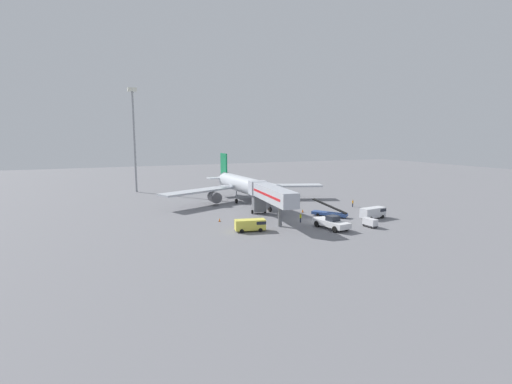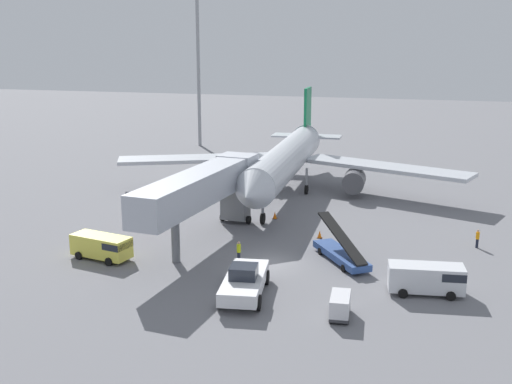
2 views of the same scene
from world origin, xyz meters
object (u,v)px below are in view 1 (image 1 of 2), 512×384
Objects in this scene: ground_crew_worker_foreground at (353,203)px; ground_crew_worker_midground at (301,218)px; apron_light_mast at (134,122)px; baggage_cart_mid_center at (370,222)px; pushback_tug at (331,223)px; airplane_at_gate at (246,186)px; jet_bridge at (269,194)px; safety_cone_bravo at (220,220)px; safety_cone_charlie at (303,211)px; service_van_rear_left at (251,224)px; belt_loader_truck at (329,213)px; safety_cone_alpha at (269,209)px; service_van_outer_right at (373,212)px.

ground_crew_worker_foreground is 0.93× the size of ground_crew_worker_midground.
baggage_cart_mid_center is at bearing -61.69° from apron_light_mast.
pushback_tug reaches higher than ground_crew_worker_midground.
airplane_at_gate is 19.92m from jet_bridge.
airplane_at_gate reaches higher than safety_cone_bravo.
ground_crew_worker_foreground reaches higher than safety_cone_bravo.
service_van_rear_left is at bearing -147.14° from safety_cone_charlie.
baggage_cart_mid_center is at bearing -13.25° from pushback_tug.
ground_crew_worker_foreground is (11.02, 6.84, 0.11)m from belt_loader_truck.
belt_loader_truck is at bearing -52.48° from safety_cone_alpha.
safety_cone_charlie is (16.38, 10.58, -0.81)m from service_van_rear_left.
service_van_rear_left is at bearing 163.05° from pushback_tug.
safety_cone_alpha is at bearing 114.59° from baggage_cart_mid_center.
belt_loader_truck is 22.28m from safety_cone_bravo.
safety_cone_bravo is at bearing -125.51° from airplane_at_gate.
safety_cone_alpha is at bearing -59.81° from apron_light_mast.
safety_cone_bravo is (-28.81, 9.36, -0.90)m from service_van_outer_right.
pushback_tug is 22.91m from ground_crew_worker_foreground.
airplane_at_gate is 28.26m from service_van_rear_left.
safety_cone_bravo is at bearing -175.87° from safety_cone_charlie.
ground_crew_worker_foreground is at bearing -46.00° from apron_light_mast.
pushback_tug is 4.14× the size of ground_crew_worker_midground.
pushback_tug is 15.00m from safety_cone_charlie.
ground_crew_worker_foreground is at bearing 4.26° from safety_cone_charlie.
ground_crew_worker_midground is (-15.06, 2.54, -0.28)m from service_van_outer_right.
safety_cone_alpha is at bearing -83.59° from airplane_at_gate.
jet_bridge is 7.23× the size of baggage_cart_mid_center.
ground_crew_worker_foreground is at bearing 4.18° from safety_cone_bravo.
apron_light_mast reaches higher than safety_cone_charlie.
belt_loader_truck is at bearing 97.89° from baggage_cart_mid_center.
service_van_outer_right is at bearing -35.22° from belt_loader_truck.
ground_crew_worker_midground is 61.58m from apron_light_mast.
pushback_tug is at bearing -136.61° from ground_crew_worker_foreground.
service_van_rear_left is 0.19× the size of apron_light_mast.
safety_cone_alpha reaches higher than safety_cone_charlie.
baggage_cart_mid_center is (1.46, -10.57, 0.08)m from belt_loader_truck.
safety_cone_charlie is (6.75, -15.82, -3.82)m from airplane_at_gate.
airplane_at_gate is 6.20× the size of belt_loader_truck.
service_van_outer_right is 0.19× the size of apron_light_mast.
safety_cone_alpha is 0.03× the size of apron_light_mast.
service_van_rear_left is 21.46m from baggage_cart_mid_center.
service_van_rear_left is 60.35m from apron_light_mast.
ground_crew_worker_foreground is 13.88m from safety_cone_charlie.
ground_crew_worker_midground is (4.44, -4.33, -4.10)m from jet_bridge.
safety_cone_bravo is (-13.75, 6.82, -0.62)m from ground_crew_worker_midground.
service_van_outer_right is 7.90m from baggage_cart_mid_center.
pushback_tug is 10.07× the size of safety_cone_alpha.
airplane_at_gate is at bearing 81.46° from jet_bridge.
service_van_rear_left is 19.05m from safety_cone_alpha.
belt_loader_truck is at bearing 144.78° from service_van_outer_right.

